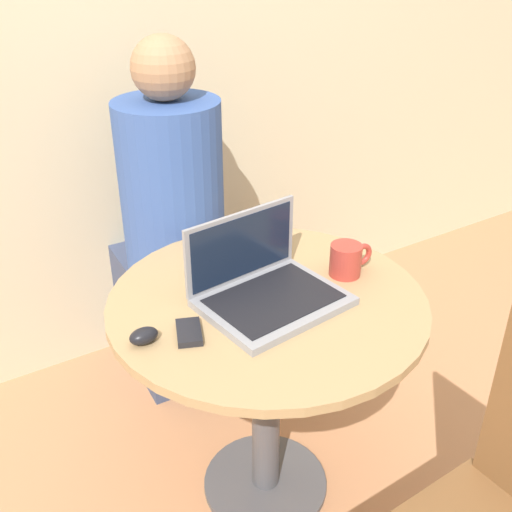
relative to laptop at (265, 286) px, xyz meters
name	(u,v)px	position (x,y,z in m)	size (l,w,h in m)	color
ground_plane	(265,484)	(0.01, 0.00, -0.74)	(12.00, 12.00, 0.00)	tan
back_wall	(111,12)	(0.01, 0.97, 0.56)	(7.00, 0.05, 2.60)	beige
round_table	(267,345)	(0.01, 0.00, -0.20)	(0.83, 0.83, 0.70)	#4C4C51
laptop	(265,286)	(0.00, 0.00, 0.00)	(0.38, 0.31, 0.21)	gray
cell_phone	(189,332)	(-0.23, -0.04, -0.03)	(0.09, 0.11, 0.02)	black
computer_mouse	(144,336)	(-0.34, -0.01, -0.02)	(0.07, 0.05, 0.04)	black
coffee_cup	(347,259)	(0.26, -0.01, 0.00)	(0.14, 0.09, 0.09)	#B2382D
person_seated	(171,247)	(0.04, 0.69, -0.21)	(0.36, 0.55, 1.27)	#3D4766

